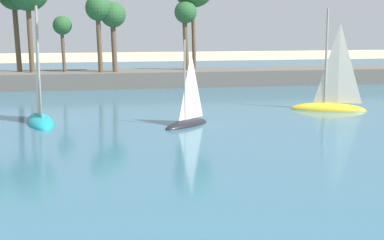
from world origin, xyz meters
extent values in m
cube|color=#386B84|center=(0.00, 52.83, 0.03)|extent=(220.00, 88.63, 0.06)
cube|color=#605B54|center=(0.00, 57.14, 0.90)|extent=(98.01, 6.00, 1.80)
cylinder|color=brown|center=(1.07, 56.14, 4.86)|extent=(0.72, 0.88, 6.16)
sphere|color=#285B2D|center=(1.07, 56.14, 7.93)|extent=(2.72, 2.72, 2.72)
cylinder|color=brown|center=(10.23, 58.29, 6.49)|extent=(0.67, 0.60, 9.40)
cylinder|color=brown|center=(-7.77, 57.13, 6.16)|extent=(0.66, 0.61, 8.74)
cylinder|color=brown|center=(-9.27, 58.47, 6.04)|extent=(0.87, 0.92, 8.51)
cylinder|color=brown|center=(-4.35, 57.05, 4.30)|extent=(0.53, 0.60, 5.03)
sphere|color=#285B2D|center=(-4.35, 57.05, 6.81)|extent=(2.03, 2.03, 2.03)
cylinder|color=brown|center=(9.14, 57.20, 5.02)|extent=(0.81, 0.74, 6.48)
sphere|color=#285B2D|center=(9.14, 57.20, 8.25)|extent=(2.51, 2.51, 2.51)
cylinder|color=brown|center=(-0.50, 55.84, 5.22)|extent=(0.69, 0.73, 6.87)
sphere|color=#285B2D|center=(-0.50, 55.84, 8.64)|extent=(2.77, 2.77, 2.77)
ellipsoid|color=yellow|center=(17.45, 36.60, 0.06)|extent=(6.30, 4.10, 1.22)
cylinder|color=gray|center=(17.17, 36.72, 4.47)|extent=(0.18, 0.18, 7.60)
pyramid|color=silver|center=(18.12, 36.31, 3.90)|extent=(2.58, 1.26, 6.46)
ellipsoid|color=teal|center=(-5.37, 34.38, 0.06)|extent=(2.82, 6.34, 1.23)
cylinder|color=gray|center=(-5.32, 34.07, 4.50)|extent=(0.18, 0.18, 7.66)
pyramid|color=silver|center=(-5.49, 35.10, 3.93)|extent=(0.63, 2.75, 6.51)
ellipsoid|color=black|center=(4.74, 31.47, 0.06)|extent=(4.15, 3.98, 0.89)
cylinder|color=gray|center=(4.58, 31.32, 3.27)|extent=(0.13, 0.13, 5.53)
pyramid|color=silver|center=(5.13, 31.83, 2.85)|extent=(1.55, 1.45, 4.70)
camera|label=1|loc=(-2.21, -8.26, 7.31)|focal=54.94mm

